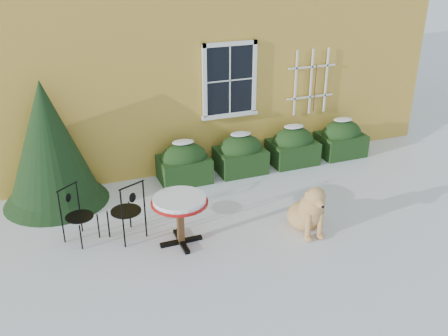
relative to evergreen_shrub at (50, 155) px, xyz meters
name	(u,v)px	position (x,y,z in m)	size (l,w,h in m)	color
ground	(245,237)	(2.92, -2.58, -0.98)	(80.00, 80.00, 0.00)	white
house	(141,1)	(2.92, 4.42, 2.23)	(12.40, 8.40, 6.40)	#F4BD46
hedge_row	(267,150)	(4.57, -0.03, -0.58)	(4.95, 0.80, 0.91)	black
evergreen_shrub	(50,155)	(0.00, 0.00, 0.00)	(2.02, 2.02, 2.44)	black
bistro_table	(180,205)	(1.84, -2.34, -0.25)	(0.94, 0.94, 0.88)	black
patio_chair_near	(127,210)	(1.06, -1.85, -0.44)	(0.64, 0.64, 1.09)	black
patio_chair_far	(77,214)	(0.26, -1.59, -0.49)	(0.61, 0.61, 0.98)	black
dog	(309,212)	(4.03, -2.79, -0.59)	(0.69, 1.07, 0.98)	tan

